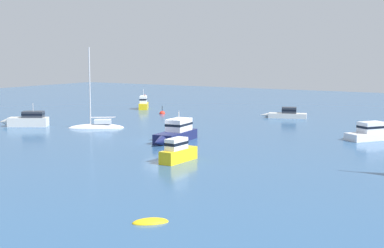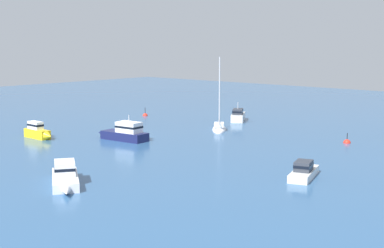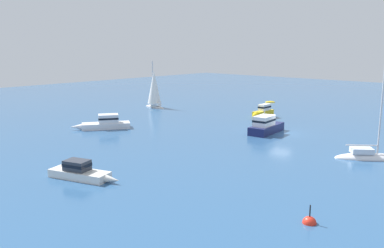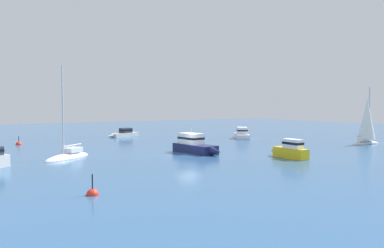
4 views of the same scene
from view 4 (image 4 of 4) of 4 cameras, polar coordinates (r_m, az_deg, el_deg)
The scene contains 9 objects.
ground_plane at distance 42.09m, azimuth -0.46°, elevation -4.61°, with size 161.03×161.03×0.00m, color #2D5684.
powerboat at distance 66.51m, azimuth -10.05°, elevation -1.39°, with size 6.33×3.16×1.48m.
cabin_cruiser at distance 40.94m, azimuth 14.23°, elevation -3.78°, with size 1.25×4.92×1.98m.
powerboat_2 at distance 62.94m, azimuth 7.41°, elevation -1.48°, with size 5.34×6.96×1.84m.
sailboat at distance 41.55m, azimuth -17.98°, elevation -4.65°, with size 6.23×5.38×9.97m.
motor_cruiser_1 at distance 43.66m, azimuth 0.43°, elevation -3.18°, with size 2.72×7.34×3.02m.
sailboat_1 at distance 58.31m, azimuth 24.57°, elevation 0.19°, with size 5.16×2.52×8.39m.
channel_buoy at distance 24.53m, azimuth -14.60°, elevation -10.18°, with size 0.78×0.78×1.67m.
mooring_buoy at distance 57.59m, azimuth -24.38°, elevation -2.82°, with size 0.85×0.85×1.57m.
Camera 4 is at (22.09, 35.39, 5.55)m, focal length 35.82 mm.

